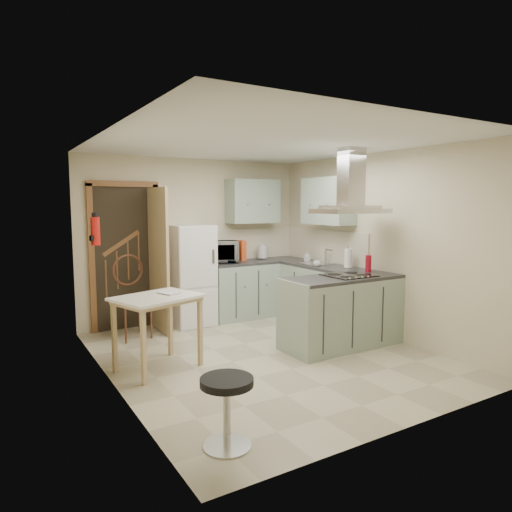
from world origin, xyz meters
TOP-DOWN VIEW (x-y plane):
  - floor at (0.00, 0.00)m, footprint 4.20×4.20m
  - ceiling at (0.00, 0.00)m, footprint 4.20×4.20m
  - back_wall at (0.00, 2.10)m, footprint 3.60×0.00m
  - left_wall at (-1.80, 0.00)m, footprint 0.00×4.20m
  - right_wall at (1.80, 0.00)m, footprint 0.00×4.20m
  - doorway at (-1.10, 2.07)m, footprint 1.10×0.12m
  - fridge at (-0.20, 1.80)m, footprint 0.60×0.60m
  - counter_back at (0.66, 1.80)m, footprint 1.08×0.60m
  - counter_right at (1.50, 1.12)m, footprint 0.60×1.95m
  - splashback at (0.96, 2.09)m, footprint 1.68×0.02m
  - wall_cabinet_back at (0.95, 1.93)m, footprint 0.85×0.35m
  - wall_cabinet_right at (1.62, 0.85)m, footprint 0.35×0.90m
  - peninsula at (1.02, -0.18)m, footprint 1.55×0.65m
  - hob at (1.12, -0.18)m, footprint 0.58×0.50m
  - extractor_hood at (1.12, -0.18)m, footprint 0.90×0.55m
  - sink at (1.50, 0.95)m, footprint 0.45×0.40m
  - fire_extinguisher at (-1.74, 0.90)m, footprint 0.10×0.10m
  - drop_leaf_table at (-1.26, 0.24)m, footprint 1.03×0.89m
  - bentwood_chair at (-1.17, 1.55)m, footprint 0.52×0.52m
  - stool at (-1.36, -1.60)m, footprint 0.52×0.52m
  - microwave at (0.30, 1.88)m, footprint 0.71×0.60m
  - kettle at (1.12, 1.89)m, footprint 0.18×0.18m
  - cereal_box at (0.77, 1.99)m, footprint 0.11×0.22m
  - soap_bottle at (1.56, 1.27)m, footprint 0.08×0.08m
  - paper_towel at (1.62, 0.39)m, footprint 0.11×0.11m
  - cup at (1.31, 0.70)m, footprint 0.13×0.13m
  - red_bottle at (1.57, -0.07)m, footprint 0.10×0.10m
  - book at (-1.18, 0.27)m, footprint 0.24×0.28m

SIDE VIEW (x-z plane):
  - floor at x=0.00m, z-range 0.00..0.00m
  - stool at x=-1.36m, z-range 0.00..0.54m
  - drop_leaf_table at x=-1.26m, z-range 0.00..0.82m
  - counter_back at x=0.66m, z-range 0.00..0.90m
  - counter_right at x=1.50m, z-range 0.00..0.90m
  - peninsula at x=1.02m, z-range 0.00..0.90m
  - bentwood_chair at x=-1.17m, z-range 0.00..1.02m
  - fridge at x=-0.20m, z-range 0.00..1.50m
  - book at x=-1.18m, z-range 0.82..0.92m
  - sink at x=1.50m, z-range 0.90..0.91m
  - hob at x=1.12m, z-range 0.90..0.91m
  - cup at x=1.31m, z-range 0.90..0.99m
  - soap_bottle at x=1.56m, z-range 0.90..1.06m
  - red_bottle at x=1.57m, z-range 0.90..1.13m
  - kettle at x=1.12m, z-range 0.90..1.14m
  - paper_towel at x=1.62m, z-range 0.90..1.18m
  - doorway at x=-1.10m, z-range 0.00..2.10m
  - cereal_box at x=0.77m, z-range 0.90..1.22m
  - microwave at x=0.30m, z-range 0.90..1.23m
  - splashback at x=0.96m, z-range 0.90..1.40m
  - back_wall at x=0.00m, z-range -0.55..3.05m
  - left_wall at x=-1.80m, z-range -0.85..3.35m
  - right_wall at x=1.80m, z-range -0.85..3.35m
  - fire_extinguisher at x=-1.74m, z-range 1.34..1.66m
  - extractor_hood at x=1.12m, z-range 1.67..1.77m
  - wall_cabinet_back at x=0.95m, z-range 1.50..2.20m
  - wall_cabinet_right at x=1.62m, z-range 1.50..2.20m
  - ceiling at x=0.00m, z-range 2.50..2.50m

